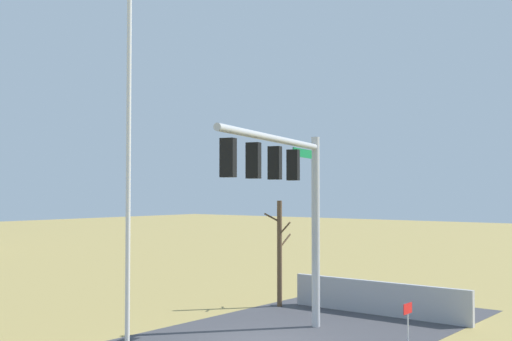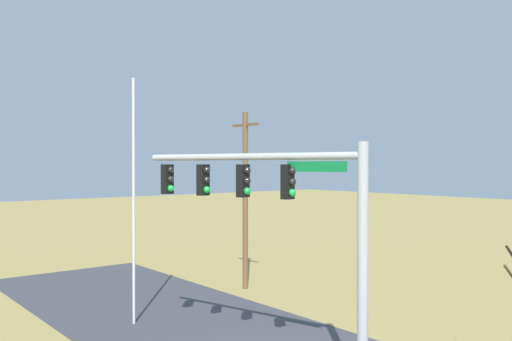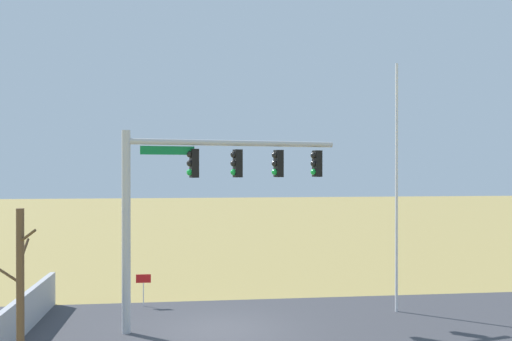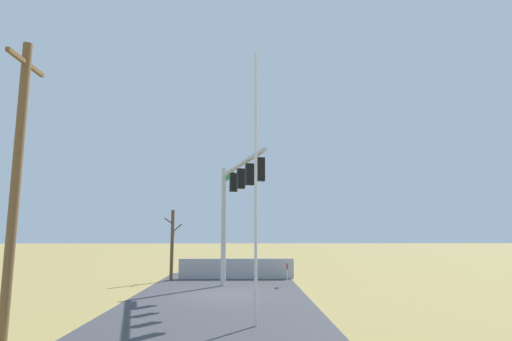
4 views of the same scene
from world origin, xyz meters
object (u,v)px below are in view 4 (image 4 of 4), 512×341
object	(u,v)px
signal_mast	(234,196)
bare_tree	(172,244)
flagpole	(256,182)
open_sign	(287,269)
utility_pole	(16,180)

from	to	relation	value
signal_mast	bare_tree	bearing A→B (deg)	39.41
flagpole	open_sign	xyz separation A→B (m)	(9.28, -1.94, -3.64)
bare_tree	open_sign	xyz separation A→B (m)	(-2.61, -6.74, -1.27)
flagpole	open_sign	bearing A→B (deg)	-11.81
utility_pole	bare_tree	world-z (taller)	utility_pole
signal_mast	open_sign	size ratio (longest dim) A/B	6.05
flagpole	utility_pole	world-z (taller)	flagpole
utility_pole	signal_mast	bearing A→B (deg)	-32.71
utility_pole	open_sign	world-z (taller)	utility_pole
signal_mast	open_sign	world-z (taller)	signal_mast
open_sign	utility_pole	bearing A→B (deg)	142.30
signal_mast	utility_pole	xyz separation A→B (m)	(-9.06, 5.82, -0.37)
signal_mast	flagpole	distance (m)	7.19
utility_pole	open_sign	xyz separation A→B (m)	(11.20, -8.66, -3.45)
bare_tree	open_sign	world-z (taller)	bare_tree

